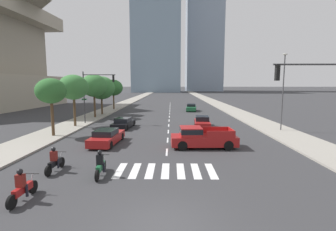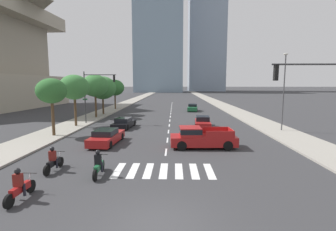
{
  "view_description": "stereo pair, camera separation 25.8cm",
  "coord_description": "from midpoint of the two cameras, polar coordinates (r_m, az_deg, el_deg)",
  "views": [
    {
      "loc": [
        0.36,
        -8.36,
        5.11
      ],
      "look_at": [
        0.0,
        15.72,
        2.0
      ],
      "focal_mm": 26.47,
      "sensor_mm": 36.0,
      "label": 1
    },
    {
      "loc": [
        0.62,
        -8.36,
        5.11
      ],
      "look_at": [
        0.0,
        15.72,
        2.0
      ],
      "focal_mm": 26.47,
      "sensor_mm": 36.0,
      "label": 2
    }
  ],
  "objects": [
    {
      "name": "ground_plane",
      "position": [
        9.81,
        -1.76,
        -24.04
      ],
      "size": [
        800.0,
        800.0,
        0.0
      ],
      "primitive_type": "plane",
      "color": "#333335"
    },
    {
      "name": "sidewalk_east",
      "position": [
        40.32,
        17.81,
        -0.17
      ],
      "size": [
        4.0,
        260.0,
        0.15
      ],
      "primitive_type": "cube",
      "color": "gray",
      "rests_on": "ground"
    },
    {
      "name": "sidewalk_west",
      "position": [
        40.61,
        -16.22,
        -0.06
      ],
      "size": [
        4.0,
        260.0,
        0.15
      ],
      "primitive_type": "cube",
      "color": "gray",
      "rests_on": "ground"
    },
    {
      "name": "crosswalk_near",
      "position": [
        14.99,
        -0.5,
        -12.57
      ],
      "size": [
        5.85,
        2.66,
        0.01
      ],
      "color": "silver",
      "rests_on": "ground"
    },
    {
      "name": "lane_divider_center",
      "position": [
        42.39,
        0.8,
        0.44
      ],
      "size": [
        0.14,
        50.0,
        0.01
      ],
      "color": "silver",
      "rests_on": "ground"
    },
    {
      "name": "motorcycle_lead",
      "position": [
        16.16,
        -24.43,
        -9.6
      ],
      "size": [
        0.7,
        2.17,
        1.49
      ],
      "rotation": [
        0.0,
        0.0,
        1.54
      ],
      "color": "black",
      "rests_on": "ground"
    },
    {
      "name": "motorcycle_trailing",
      "position": [
        12.99,
        -30.44,
        -14.08
      ],
      "size": [
        0.7,
        2.12,
        1.49
      ],
      "rotation": [
        0.0,
        0.0,
        1.55
      ],
      "color": "black",
      "rests_on": "ground"
    },
    {
      "name": "motorcycle_third",
      "position": [
        14.58,
        -15.2,
        -11.01
      ],
      "size": [
        0.7,
        2.24,
        1.49
      ],
      "rotation": [
        0.0,
        0.0,
        1.62
      ],
      "color": "black",
      "rests_on": "ground"
    },
    {
      "name": "pickup_truck",
      "position": [
        20.08,
        7.73,
        -5.07
      ],
      "size": [
        5.28,
        2.22,
        1.67
      ],
      "rotation": [
        0.0,
        0.0,
        3.18
      ],
      "color": "maroon",
      "rests_on": "ground"
    },
    {
      "name": "sedan_black_0",
      "position": [
        29.16,
        -9.86,
        -1.74
      ],
      "size": [
        2.2,
        4.54,
        1.2
      ],
      "rotation": [
        0.0,
        0.0,
        1.47
      ],
      "color": "black",
      "rests_on": "ground"
    },
    {
      "name": "sedan_green_1",
      "position": [
        46.61,
        5.84,
        1.78
      ],
      "size": [
        2.18,
        4.45,
        1.32
      ],
      "rotation": [
        0.0,
        0.0,
        -1.67
      ],
      "color": "#1E6038",
      "rests_on": "ground"
    },
    {
      "name": "sedan_red_2",
      "position": [
        29.52,
        8.22,
        -1.54
      ],
      "size": [
        2.05,
        4.49,
        1.27
      ],
      "rotation": [
        0.0,
        0.0,
        -1.64
      ],
      "color": "maroon",
      "rests_on": "ground"
    },
    {
      "name": "sedan_red_3",
      "position": [
        21.75,
        -13.65,
        -4.83
      ],
      "size": [
        2.18,
        4.89,
        1.28
      ],
      "rotation": [
        0.0,
        0.0,
        1.49
      ],
      "color": "maroon",
      "rests_on": "ground"
    },
    {
      "name": "traffic_signal_near",
      "position": [
        16.64,
        33.06,
        4.29
      ],
      "size": [
        5.19,
        0.28,
        6.43
      ],
      "rotation": [
        0.0,
        0.0,
        3.14
      ],
      "color": "#333335",
      "rests_on": "sidewalk_east"
    },
    {
      "name": "traffic_signal_far",
      "position": [
        32.38,
        -16.09,
        6.03
      ],
      "size": [
        4.31,
        0.28,
        6.45
      ],
      "color": "#333335",
      "rests_on": "sidewalk_west"
    },
    {
      "name": "street_lamp_east",
      "position": [
        28.91,
        25.39,
        6.04
      ],
      "size": [
        0.5,
        0.24,
        8.09
      ],
      "color": "#3F3F42",
      "rests_on": "sidewalk_east"
    },
    {
      "name": "street_tree_nearest",
      "position": [
        25.95,
        -25.01,
        5.09
      ],
      "size": [
        2.81,
        2.81,
        5.47
      ],
      "color": "#4C3823",
      "rests_on": "sidewalk_west"
    },
    {
      "name": "street_tree_second",
      "position": [
        30.9,
        -20.56,
        6.09
      ],
      "size": [
        3.4,
        3.4,
        5.99
      ],
      "color": "#4C3823",
      "rests_on": "sidewalk_west"
    },
    {
      "name": "street_tree_third",
      "position": [
        38.08,
        -16.26,
        6.6
      ],
      "size": [
        3.85,
        3.85,
        6.3
      ],
      "color": "#4C3823",
      "rests_on": "sidewalk_west"
    },
    {
      "name": "street_tree_fourth",
      "position": [
        41.71,
        -14.66,
        6.18
      ],
      "size": [
        4.36,
        4.36,
        6.14
      ],
      "color": "#4C3823",
      "rests_on": "sidewalk_west"
    },
    {
      "name": "street_tree_fifth",
      "position": [
        49.74,
        -12.0,
        6.28
      ],
      "size": [
        3.66,
        3.66,
        5.73
      ],
      "color": "#4C3823",
      "rests_on": "sidewalk_west"
    },
    {
      "name": "office_tower_left_skyline",
      "position": [
        157.65,
        -2.05,
        19.02
      ],
      "size": [
        28.4,
        24.8,
        85.62
      ],
      "color": "#7A93A8",
      "rests_on": "ground"
    },
    {
      "name": "office_tower_center_skyline",
      "position": [
        185.47,
        8.96,
        24.28
      ],
      "size": [
        23.85,
        25.21,
        127.34
      ],
      "color": "#8C9EB2",
      "rests_on": "ground"
    }
  ]
}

